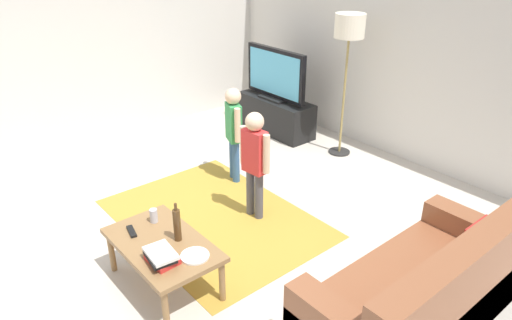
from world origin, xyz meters
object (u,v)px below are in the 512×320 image
at_px(couch, 423,299).
at_px(child_center, 255,156).
at_px(book_stack, 161,257).
at_px(bottle, 177,225).
at_px(tv_remote, 132,231).
at_px(soda_can, 154,216).
at_px(tv_stand, 276,115).
at_px(floor_lamp, 349,34).
at_px(tv, 275,75).
at_px(plate, 195,256).
at_px(child_near_tv, 234,126).
at_px(coffee_table, 163,247).

distance_m(couch, child_center, 2.00).
xyz_separation_m(book_stack, bottle, (-0.17, 0.24, 0.09)).
relative_size(tv_remote, soda_can, 1.42).
height_order(tv_stand, floor_lamp, floor_lamp).
distance_m(tv_stand, child_center, 2.33).
xyz_separation_m(tv_stand, couch, (3.51, -1.76, 0.05)).
relative_size(couch, tv_remote, 10.59).
bearing_deg(tv, tv_stand, 90.00).
height_order(bottle, soda_can, bottle).
relative_size(tv, book_stack, 3.88).
distance_m(couch, floor_lamp, 3.33).
distance_m(child_center, book_stack, 1.49).
bearing_deg(floor_lamp, tv, -170.99).
xyz_separation_m(tv, couch, (3.51, -1.74, -0.56)).
bearing_deg(tv_stand, tv, -90.00).
relative_size(couch, plate, 8.18).
distance_m(floor_lamp, child_center, 2.08).
height_order(child_near_tv, bottle, child_near_tv).
height_order(floor_lamp, child_center, floor_lamp).
distance_m(tv_stand, tv, 0.60).
relative_size(book_stack, plate, 1.29).
bearing_deg(book_stack, plate, 65.02).
distance_m(couch, coffee_table, 1.99).
xyz_separation_m(child_near_tv, tv_remote, (0.82, -1.68, -0.24)).
height_order(tv_stand, tv_remote, tv_stand).
bearing_deg(tv_stand, book_stack, -55.38).
bearing_deg(book_stack, child_near_tv, 127.87).
bearing_deg(tv_remote, tv_stand, 130.61).
height_order(tv_stand, couch, couch).
relative_size(coffee_table, bottle, 2.99).
bearing_deg(child_center, plate, -59.87).
height_order(tv, couch, tv).
xyz_separation_m(soda_can, plate, (0.62, 0.00, -0.05)).
bearing_deg(bottle, coffee_table, -112.62).
height_order(child_center, coffee_table, child_center).
distance_m(tv_stand, plate, 3.59).
bearing_deg(couch, plate, -140.76).
distance_m(child_near_tv, bottle, 1.84).
distance_m(tv_stand, tv_remote, 3.45).
bearing_deg(child_near_tv, couch, -8.40).
height_order(floor_lamp, soda_can, floor_lamp).
relative_size(tv, tv_remote, 6.47).
bearing_deg(couch, child_near_tv, 171.60).
xyz_separation_m(child_center, coffee_table, (0.34, -1.24, -0.30)).
height_order(couch, coffee_table, couch).
relative_size(child_center, plate, 5.10).
bearing_deg(child_near_tv, coffee_table, -54.95).
bearing_deg(coffee_table, child_center, 105.36).
bearing_deg(child_center, couch, -2.27).
xyz_separation_m(floor_lamp, book_stack, (1.01, -3.20, -1.07)).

